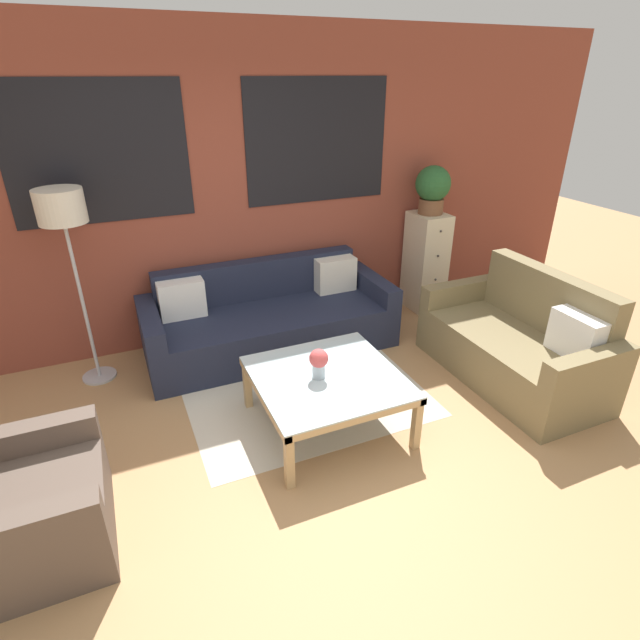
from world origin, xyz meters
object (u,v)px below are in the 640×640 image
(coffee_table, at_px, (327,383))
(potted_plant, at_px, (433,188))
(floor_lamp, at_px, (63,219))
(drawer_cabinet, at_px, (425,262))
(couch_dark, at_px, (269,321))
(armchair_corner, at_px, (19,510))
(settee_vintage, at_px, (517,345))
(flower_vase, at_px, (319,362))

(coffee_table, height_order, potted_plant, potted_plant)
(floor_lamp, bearing_deg, drawer_cabinet, 2.11)
(couch_dark, relative_size, potted_plant, 4.70)
(armchair_corner, height_order, floor_lamp, floor_lamp)
(armchair_corner, bearing_deg, potted_plant, 25.76)
(settee_vintage, height_order, armchair_corner, settee_vintage)
(couch_dark, height_order, flower_vase, couch_dark)
(couch_dark, distance_m, settee_vintage, 2.21)
(coffee_table, bearing_deg, couch_dark, 90.12)
(settee_vintage, height_order, floor_lamp, floor_lamp)
(coffee_table, relative_size, floor_lamp, 0.63)
(settee_vintage, relative_size, potted_plant, 3.27)
(flower_vase, bearing_deg, drawer_cabinet, 38.22)
(settee_vintage, xyz_separation_m, floor_lamp, (-3.29, 1.43, 1.09))
(floor_lamp, bearing_deg, armchair_corner, -103.45)
(coffee_table, distance_m, potted_plant, 2.58)
(armchair_corner, distance_m, drawer_cabinet, 4.24)
(flower_vase, bearing_deg, coffee_table, -5.81)
(couch_dark, height_order, floor_lamp, floor_lamp)
(potted_plant, distance_m, flower_vase, 2.56)
(settee_vintage, relative_size, armchair_corner, 1.86)
(couch_dark, relative_size, floor_lamp, 1.41)
(settee_vintage, relative_size, flower_vase, 7.16)
(flower_vase, bearing_deg, settee_vintage, -1.31)
(potted_plant, bearing_deg, floor_lamp, -177.89)
(coffee_table, distance_m, floor_lamp, 2.32)
(floor_lamp, relative_size, drawer_cabinet, 1.53)
(settee_vintage, xyz_separation_m, coffee_table, (-1.75, 0.04, 0.07))
(couch_dark, height_order, settee_vintage, settee_vintage)
(settee_vintage, xyz_separation_m, potted_plant, (0.11, 1.55, 1.02))
(couch_dark, height_order, potted_plant, potted_plant)
(flower_vase, bearing_deg, couch_dark, 87.39)
(couch_dark, distance_m, flower_vase, 1.34)
(settee_vintage, height_order, potted_plant, potted_plant)
(settee_vintage, height_order, flower_vase, settee_vintage)
(settee_vintage, distance_m, drawer_cabinet, 1.57)
(floor_lamp, xyz_separation_m, flower_vase, (1.48, -1.39, -0.83))
(armchair_corner, bearing_deg, flower_vase, 9.77)
(flower_vase, bearing_deg, floor_lamp, 136.82)
(settee_vintage, bearing_deg, floor_lamp, 156.53)
(settee_vintage, distance_m, floor_lamp, 3.75)
(couch_dark, distance_m, potted_plant, 2.15)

